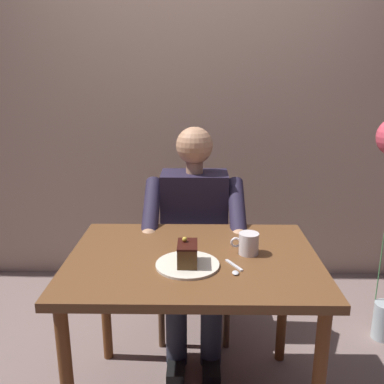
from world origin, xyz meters
TOP-DOWN VIEW (x-y plane):
  - cafe_rear_panel at (0.00, -1.38)m, footprint 6.40×0.12m
  - dining_table at (0.00, 0.00)m, footprint 1.04×0.76m
  - chair at (0.00, -0.68)m, footprint 0.42×0.42m
  - seated_person at (-0.00, -0.50)m, footprint 0.53×0.58m
  - dessert_plate at (0.02, 0.09)m, footprint 0.25×0.25m
  - cake_slice at (0.02, 0.09)m, footprint 0.08×0.12m
  - coffee_cup at (-0.23, -0.03)m, footprint 0.12×0.08m
  - dessert_spoon at (-0.16, 0.13)m, footprint 0.06×0.14m

SIDE VIEW (x-z plane):
  - chair at x=0.00m, z-range 0.04..0.93m
  - seated_person at x=0.00m, z-range 0.02..1.24m
  - dining_table at x=0.00m, z-range 0.28..1.03m
  - dessert_spoon at x=-0.16m, z-range 0.74..0.75m
  - dessert_plate at x=0.02m, z-range 0.75..0.76m
  - coffee_cup at x=-0.23m, z-range 0.75..0.84m
  - cake_slice at x=0.02m, z-range 0.75..0.85m
  - cafe_rear_panel at x=0.00m, z-range 0.00..3.00m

